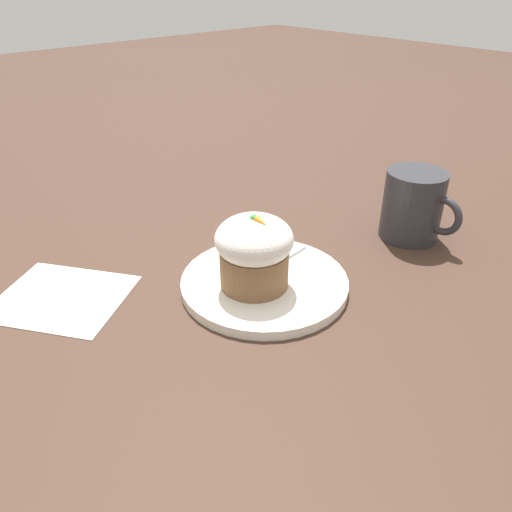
{
  "coord_description": "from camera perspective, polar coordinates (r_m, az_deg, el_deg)",
  "views": [
    {
      "loc": [
        0.36,
        -0.35,
        0.34
      ],
      "look_at": [
        0.0,
        -0.02,
        0.05
      ],
      "focal_mm": 35.0,
      "sensor_mm": 36.0,
      "label": 1
    }
  ],
  "objects": [
    {
      "name": "coffee_cup",
      "position": [
        0.73,
        17.58,
        5.52
      ],
      "size": [
        0.12,
        0.08,
        0.1
      ],
      "color": "#2D2D33",
      "rests_on": "ground_plane"
    },
    {
      "name": "spoon",
      "position": [
        0.61,
        0.4,
        -1.77
      ],
      "size": [
        0.03,
        0.13,
        0.01
      ],
      "color": "#B7B7BC",
      "rests_on": "dessert_plate"
    },
    {
      "name": "dessert_plate",
      "position": [
        0.61,
        0.97,
        -3.08
      ],
      "size": [
        0.2,
        0.2,
        0.01
      ],
      "color": "white",
      "rests_on": "ground_plane"
    },
    {
      "name": "paper_napkin",
      "position": [
        0.63,
        -21.31,
        -4.4
      ],
      "size": [
        0.19,
        0.19,
        0.0
      ],
      "color": "white",
      "rests_on": "ground_plane"
    },
    {
      "name": "ground_plane",
      "position": [
        0.61,
        0.97,
        -3.56
      ],
      "size": [
        4.0,
        4.0,
        0.0
      ],
      "primitive_type": "plane",
      "color": "#3D281E"
    },
    {
      "name": "carrot_cake",
      "position": [
        0.57,
        0.0,
        0.48
      ],
      "size": [
        0.09,
        0.09,
        0.09
      ],
      "color": "brown",
      "rests_on": "dessert_plate"
    }
  ]
}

